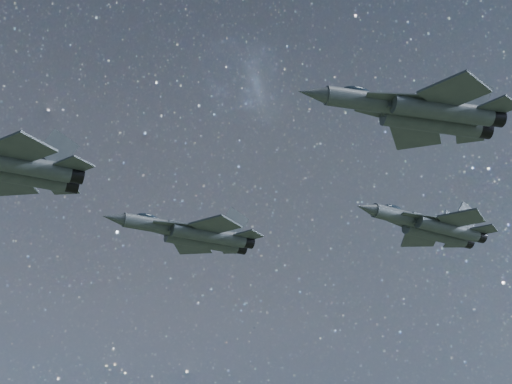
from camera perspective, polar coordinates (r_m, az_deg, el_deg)
jet_lead at (r=73.11m, az=-18.15°, el=2.00°), size 19.30×13.51×4.86m
jet_left at (r=86.85m, az=-4.57°, el=-3.05°), size 17.83×12.53×4.50m
jet_right at (r=68.51m, az=11.87°, el=5.77°), size 18.97×12.85×4.77m
jet_slot at (r=89.07m, az=12.66°, el=-2.46°), size 17.51×12.51×4.48m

